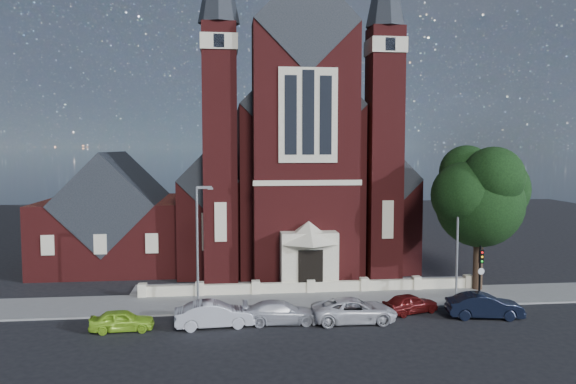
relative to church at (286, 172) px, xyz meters
name	(u,v)px	position (x,y,z in m)	size (l,w,h in m)	color
ground	(296,268)	(0.00, -7.94, -8.19)	(120.00, 120.00, 0.00)	black
pavement_strip	(315,301)	(0.00, -18.44, -8.19)	(60.00, 5.00, 0.12)	slate
forecourt_paving	(307,287)	(0.00, -14.44, -8.19)	(26.00, 3.00, 0.14)	slate
forecourt_wall	(311,293)	(0.00, -16.44, -8.19)	(24.00, 0.40, 0.90)	beige
church	(286,172)	(0.00, 0.00, 0.00)	(20.01, 34.90, 29.20)	#521616
parish_hall	(115,221)	(-16.00, -4.94, -4.17)	(12.00, 12.20, 10.24)	#521616
street_tree	(483,198)	(12.60, -17.23, -1.23)	(6.40, 6.60, 10.70)	black
street_lamp_left	(199,239)	(-7.91, -18.94, -3.59)	(1.16, 0.22, 8.09)	gray
street_lamp_right	(459,234)	(10.09, -18.94, -3.59)	(1.16, 0.22, 8.09)	gray
traffic_signal	(481,267)	(11.00, -20.52, -5.60)	(0.28, 0.42, 4.00)	black
car_lime_van	(122,320)	(-12.14, -23.53, -7.56)	(1.47, 3.66, 1.25)	#94CD29
car_silver_a	(214,314)	(-6.83, -23.42, -7.42)	(1.62, 4.65, 1.53)	#ADAEB5
car_silver_b	(281,312)	(-2.83, -23.12, -7.51)	(1.89, 4.65, 1.35)	silver
car_white_suv	(354,310)	(1.65, -23.37, -7.46)	(2.41, 5.23, 1.45)	silver
car_dark_red	(410,303)	(5.63, -21.98, -7.55)	(1.51, 3.75, 1.28)	#530E0E
car_navy	(484,306)	(9.92, -23.45, -7.42)	(1.61, 4.62, 1.52)	black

